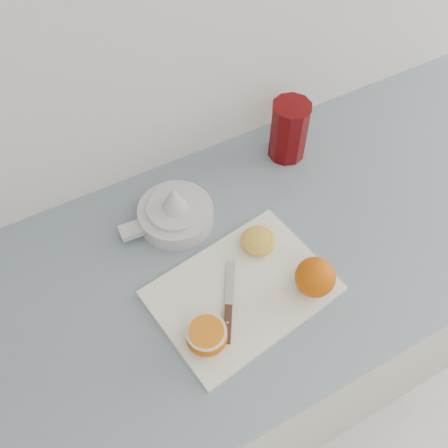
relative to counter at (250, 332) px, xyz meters
name	(u,v)px	position (x,y,z in m)	size (l,w,h in m)	color
counter	(250,332)	(0.00, 0.00, 0.00)	(2.31, 0.64, 0.89)	beige
cutting_board	(242,291)	(-0.09, -0.08, 0.45)	(0.33, 0.24, 0.01)	white
whole_orange	(315,277)	(0.04, -0.14, 0.49)	(0.08, 0.08, 0.08)	#CC4100
half_orange	(207,336)	(-0.19, -0.14, 0.48)	(0.07, 0.07, 0.05)	#CC4100
squeezed_shell	(258,241)	(-0.01, -0.01, 0.47)	(0.07, 0.07, 0.03)	gold
paring_knife	(228,316)	(-0.14, -0.12, 0.46)	(0.10, 0.15, 0.01)	#4D281C
citrus_juicer	(175,212)	(-0.13, 0.14, 0.47)	(0.20, 0.16, 0.11)	silver
red_tumbler	(289,132)	(0.19, 0.19, 0.51)	(0.09, 0.09, 0.15)	#5C0406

